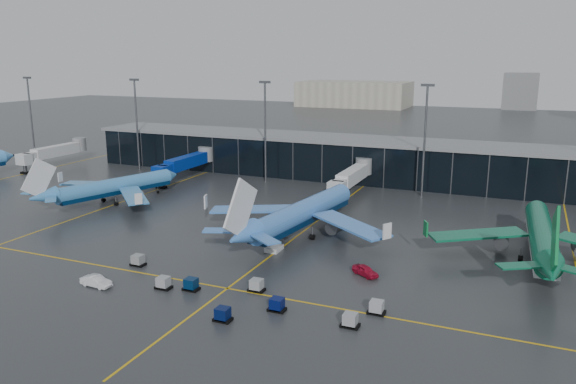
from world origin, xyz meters
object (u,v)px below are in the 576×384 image
at_px(mobile_airstair, 274,246).
at_px(service_van_white, 96,281).
at_px(service_van_red, 365,271).
at_px(airliner_arkefly, 115,177).
at_px(airliner_aer_lingus, 543,221).
at_px(airliner_klm_near, 304,199).
at_px(baggage_carts, 242,294).

bearing_deg(mobile_airstair, service_van_white, -126.51).
bearing_deg(service_van_red, mobile_airstair, 107.27).
relative_size(airliner_arkefly, airliner_aer_lingus, 0.91).
height_order(airliner_klm_near, airliner_aer_lingus, airliner_klm_near).
relative_size(mobile_airstair, service_van_red, 0.78).
bearing_deg(airliner_klm_near, mobile_airstair, -88.75).
bearing_deg(baggage_carts, airliner_klm_near, 95.71).
bearing_deg(airliner_klm_near, airliner_arkefly, -178.74).
bearing_deg(airliner_aer_lingus, airliner_klm_near, -178.96).
distance_m(airliner_aer_lingus, service_van_white, 67.77).
bearing_deg(airliner_aer_lingus, service_van_white, -150.20).
height_order(airliner_klm_near, baggage_carts, airliner_klm_near).
bearing_deg(airliner_klm_near, service_van_white, -110.21).
bearing_deg(mobile_airstair, airliner_aer_lingus, 16.66).
bearing_deg(airliner_klm_near, airliner_aer_lingus, 11.29).
height_order(airliner_arkefly, airliner_klm_near, airliner_klm_near).
relative_size(airliner_klm_near, service_van_white, 9.03).
distance_m(airliner_aer_lingus, service_van_red, 29.87).
bearing_deg(service_van_red, baggage_carts, 171.42).
relative_size(airliner_aer_lingus, baggage_carts, 1.02).
xyz_separation_m(service_van_red, service_van_white, (-33.44, -18.75, 0.02)).
bearing_deg(baggage_carts, service_van_white, -168.56).
xyz_separation_m(baggage_carts, mobile_airstair, (-4.10, 19.17, 0.01)).
distance_m(baggage_carts, service_van_white, 21.12).
xyz_separation_m(baggage_carts, service_van_red, (12.73, 14.56, -0.00)).
relative_size(airliner_aer_lingus, service_van_white, 8.68).
height_order(baggage_carts, mobile_airstair, mobile_airstair).
relative_size(airliner_aer_lingus, service_van_red, 9.27).
bearing_deg(service_van_red, airliner_aer_lingus, -20.70).
bearing_deg(mobile_airstair, service_van_red, -16.43).
xyz_separation_m(airliner_arkefly, baggage_carts, (49.35, -34.65, -4.96)).
height_order(baggage_carts, service_van_white, baggage_carts).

